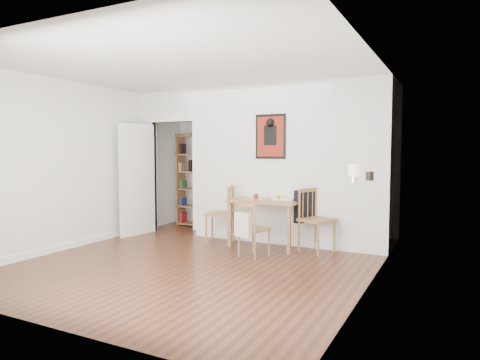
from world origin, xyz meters
The scene contains 15 objects.
ground centered at (0.00, 0.00, 0.00)m, with size 5.20×5.20×0.00m, color #5A2F1D.
room_shell centered at (0.10, 1.34, 1.30)m, with size 5.20×5.20×5.20m.
dining_table centered at (0.43, 1.10, 0.66)m, with size 1.11×0.70×0.75m.
chair_left centered at (-0.36, 1.01, 0.48)m, with size 0.58×0.58×0.95m.
chair_right centered at (1.24, 1.11, 0.50)m, with size 0.67×0.63×0.96m.
chair_front centered at (0.53, 0.42, 0.40)m, with size 0.49×0.53×0.79m.
bookshelf centered at (-1.60, 2.20, 0.91)m, with size 0.78×0.31×1.85m.
fireplace centered at (2.16, 0.25, 0.62)m, with size 0.45×1.25×1.16m.
red_glass centered at (0.27, 1.04, 0.80)m, with size 0.07×0.07×0.09m, color maroon.
orange_fruit centered at (0.61, 1.14, 0.79)m, with size 0.07×0.07×0.07m, color orange.
placemat centered at (0.25, 1.15, 0.76)m, with size 0.40×0.30×0.00m, color beige.
notebook centered at (0.68, 1.16, 0.76)m, with size 0.31×0.23×0.02m, color white.
mantel_lamp centered at (2.06, -0.15, 1.29)m, with size 0.13×0.13×0.21m.
ceramic_jar_a centered at (2.16, 0.30, 1.22)m, with size 0.09×0.09×0.11m, color black.
ceramic_jar_b centered at (2.10, 0.55, 1.21)m, with size 0.08×0.08×0.10m, color black.
Camera 1 is at (3.10, -5.06, 1.53)m, focal length 32.00 mm.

